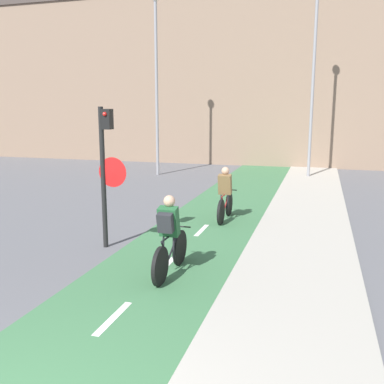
{
  "coord_description": "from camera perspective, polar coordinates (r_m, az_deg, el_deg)",
  "views": [
    {
      "loc": [
        2.87,
        -2.38,
        3.11
      ],
      "look_at": [
        0.0,
        7.12,
        1.2
      ],
      "focal_mm": 40.0,
      "sensor_mm": 36.0,
      "label": 1
    }
  ],
  "objects": [
    {
      "name": "traffic_light_pole",
      "position": [
        9.69,
        -11.4,
        3.92
      ],
      "size": [
        0.67,
        0.25,
        3.18
      ],
      "color": "black",
      "rests_on": "ground_plane"
    },
    {
      "name": "street_lamp_far",
      "position": [
        20.76,
        -4.78,
        15.93
      ],
      "size": [
        0.36,
        0.36,
        8.29
      ],
      "color": "gray",
      "rests_on": "ground_plane"
    },
    {
      "name": "street_lamp_sidewalk",
      "position": [
        20.7,
        15.94,
        16.03
      ],
      "size": [
        0.36,
        0.36,
        8.59
      ],
      "color": "gray",
      "rests_on": "ground_plane"
    },
    {
      "name": "building_row_background",
      "position": [
        26.57,
        10.93,
        14.87
      ],
      "size": [
        60.0,
        5.2,
        10.04
      ],
      "color": "#89705B",
      "rests_on": "ground_plane"
    },
    {
      "name": "cyclist_far",
      "position": [
        12.15,
        4.44,
        -0.67
      ],
      "size": [
        0.46,
        1.78,
        1.54
      ],
      "color": "black",
      "rests_on": "ground_plane"
    },
    {
      "name": "cyclist_near",
      "position": [
        8.1,
        -3.02,
        -6.22
      ],
      "size": [
        0.46,
        1.83,
        1.56
      ],
      "color": "black",
      "rests_on": "ground_plane"
    }
  ]
}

